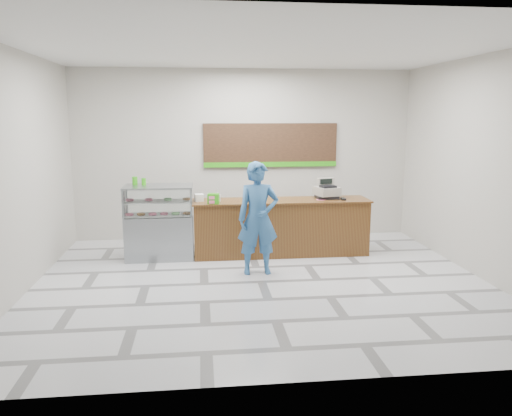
{
  "coord_description": "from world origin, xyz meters",
  "views": [
    {
      "loc": [
        -0.92,
        -7.39,
        2.56
      ],
      "look_at": [
        0.01,
        0.9,
        1.01
      ],
      "focal_mm": 35.0,
      "sensor_mm": 36.0,
      "label": 1
    }
  ],
  "objects": [
    {
      "name": "straw_cup",
      "position": [
        -0.61,
        1.51,
        1.09
      ],
      "size": [
        0.09,
        0.09,
        0.13
      ],
      "primitive_type": "cylinder",
      "color": "silver",
      "rests_on": "sales_counter"
    },
    {
      "name": "back_wall",
      "position": [
        0.0,
        3.0,
        1.75
      ],
      "size": [
        7.0,
        0.0,
        7.0
      ],
      "primitive_type": "plane",
      "rotation": [
        1.57,
        0.0,
        0.0
      ],
      "color": "#B5B0A6",
      "rests_on": "floor"
    },
    {
      "name": "napkin_box",
      "position": [
        -0.95,
        1.56,
        1.1
      ],
      "size": [
        0.17,
        0.17,
        0.13
      ],
      "primitive_type": "cube",
      "rotation": [
        0.0,
        0.0,
        0.16
      ],
      "color": "white",
      "rests_on": "sales_counter"
    },
    {
      "name": "sales_counter",
      "position": [
        0.55,
        1.55,
        0.52
      ],
      "size": [
        3.26,
        0.76,
        1.03
      ],
      "color": "brown",
      "rests_on": "floor"
    },
    {
      "name": "green_cup_right",
      "position": [
        -1.93,
        1.64,
        1.39
      ],
      "size": [
        0.08,
        0.08,
        0.12
      ],
      "primitive_type": "cylinder",
      "color": "#2DA212",
      "rests_on": "display_case"
    },
    {
      "name": "display_case",
      "position": [
        -1.67,
        1.55,
        0.68
      ],
      "size": [
        1.22,
        0.72,
        1.33
      ],
      "color": "gray",
      "rests_on": "floor"
    },
    {
      "name": "promo_box",
      "position": [
        -0.7,
        1.28,
        1.12
      ],
      "size": [
        0.22,
        0.17,
        0.18
      ],
      "primitive_type": "cube",
      "rotation": [
        0.0,
        0.0,
        -0.18
      ],
      "color": "#2DA212",
      "rests_on": "sales_counter"
    },
    {
      "name": "green_cup_left",
      "position": [
        -2.09,
        1.7,
        1.4
      ],
      "size": [
        0.09,
        0.09,
        0.15
      ],
      "primitive_type": "cylinder",
      "color": "#2DA212",
      "rests_on": "display_case"
    },
    {
      "name": "card_terminal",
      "position": [
        1.68,
        1.4,
        1.05
      ],
      "size": [
        0.08,
        0.15,
        0.04
      ],
      "primitive_type": "cube",
      "rotation": [
        0.0,
        0.0,
        -0.02
      ],
      "color": "black",
      "rests_on": "sales_counter"
    },
    {
      "name": "serving_tray",
      "position": [
        0.03,
        1.62,
        1.04
      ],
      "size": [
        0.35,
        0.25,
        0.02
      ],
      "rotation": [
        0.0,
        0.0,
        0.01
      ],
      "color": "#5AD704",
      "rests_on": "sales_counter"
    },
    {
      "name": "ceiling",
      "position": [
        0.0,
        0.0,
        3.5
      ],
      "size": [
        7.0,
        7.0,
        0.0
      ],
      "primitive_type": "plane",
      "rotation": [
        3.14,
        0.0,
        0.0
      ],
      "color": "silver",
      "rests_on": "back_wall"
    },
    {
      "name": "menu_board",
      "position": [
        0.55,
        2.96,
        1.93
      ],
      "size": [
        2.8,
        0.06,
        0.9
      ],
      "color": "black",
      "rests_on": "back_wall"
    },
    {
      "name": "floor",
      "position": [
        0.0,
        0.0,
        0.0
      ],
      "size": [
        7.0,
        7.0,
        0.0
      ],
      "primitive_type": "plane",
      "color": "silver",
      "rests_on": "ground"
    },
    {
      "name": "customer",
      "position": [
        -0.0,
        0.46,
        0.92
      ],
      "size": [
        0.68,
        0.46,
        1.84
      ],
      "primitive_type": "imported",
      "rotation": [
        0.0,
        0.0,
        0.03
      ],
      "color": "#2E6097",
      "rests_on": "floor"
    },
    {
      "name": "cash_register",
      "position": [
        1.43,
        1.63,
        1.17
      ],
      "size": [
        0.48,
        0.5,
        0.37
      ],
      "rotation": [
        0.0,
        0.0,
        0.26
      ],
      "color": "black",
      "rests_on": "sales_counter"
    },
    {
      "name": "donut_decal",
      "position": [
        1.28,
        1.48,
        1.03
      ],
      "size": [
        0.18,
        0.18,
        0.0
      ],
      "primitive_type": "cylinder",
      "color": "pink",
      "rests_on": "sales_counter"
    }
  ]
}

